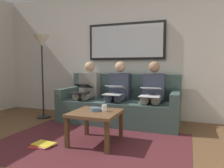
% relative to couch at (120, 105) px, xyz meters
% --- Properties ---
extents(wall_rear, '(6.00, 0.12, 2.60)m').
position_rel_couch_xyz_m(wall_rear, '(0.00, -0.48, 0.99)').
color(wall_rear, beige).
rests_on(wall_rear, ground_plane).
extents(area_rug, '(2.60, 1.80, 0.01)m').
position_rel_couch_xyz_m(area_rug, '(0.00, 1.27, -0.31)').
color(area_rug, '#4C1E23').
rests_on(area_rug, ground_plane).
extents(couch, '(2.20, 0.90, 0.90)m').
position_rel_couch_xyz_m(couch, '(0.00, 0.00, 0.00)').
color(couch, '#384C47').
rests_on(couch, ground_plane).
extents(framed_mirror, '(1.59, 0.05, 0.75)m').
position_rel_couch_xyz_m(framed_mirror, '(0.00, -0.39, 1.24)').
color(framed_mirror, black).
extents(coffee_table, '(0.63, 0.63, 0.44)m').
position_rel_couch_xyz_m(coffee_table, '(-0.06, 1.22, 0.07)').
color(coffee_table, brown).
rests_on(coffee_table, ground_plane).
extents(cup, '(0.07, 0.07, 0.09)m').
position_rel_couch_xyz_m(cup, '(-0.16, 1.16, 0.18)').
color(cup, silver).
rests_on(cup, coffee_table).
extents(bowl, '(0.14, 0.14, 0.05)m').
position_rel_couch_xyz_m(bowl, '(-0.04, 1.20, 0.16)').
color(bowl, slate).
rests_on(bowl, coffee_table).
extents(person_left, '(0.38, 0.58, 1.14)m').
position_rel_couch_xyz_m(person_left, '(-0.64, 0.07, 0.30)').
color(person_left, '#2D3342').
rests_on(person_left, couch).
extents(laptop_white, '(0.33, 0.36, 0.15)m').
position_rel_couch_xyz_m(laptop_white, '(-0.64, 0.31, 0.32)').
color(laptop_white, white).
extents(person_middle, '(0.38, 0.58, 1.14)m').
position_rel_couch_xyz_m(person_middle, '(0.00, 0.07, 0.30)').
color(person_middle, '#2D3342').
rests_on(person_middle, couch).
extents(laptop_silver, '(0.31, 0.37, 0.16)m').
position_rel_couch_xyz_m(laptop_silver, '(0.00, 0.31, 0.32)').
color(laptop_silver, silver).
extents(person_right, '(0.38, 0.58, 1.14)m').
position_rel_couch_xyz_m(person_right, '(0.64, 0.07, 0.30)').
color(person_right, gray).
rests_on(person_right, couch).
extents(laptop_black, '(0.30, 0.38, 0.17)m').
position_rel_couch_xyz_m(laptop_black, '(0.64, 0.30, 0.32)').
color(laptop_black, black).
extents(magazine_stack, '(0.33, 0.29, 0.03)m').
position_rel_couch_xyz_m(magazine_stack, '(0.56, 1.55, -0.29)').
color(magazine_stack, red).
rests_on(magazine_stack, ground_plane).
extents(standing_lamp, '(0.32, 0.32, 1.66)m').
position_rel_couch_xyz_m(standing_lamp, '(1.55, 0.27, 1.06)').
color(standing_lamp, black).
rests_on(standing_lamp, ground_plane).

